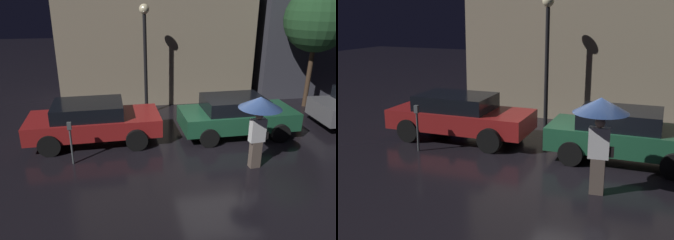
# 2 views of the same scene
# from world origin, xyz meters

# --- Properties ---
(ground_plane) EXTENTS (60.00, 60.00, 0.00)m
(ground_plane) POSITION_xyz_m (0.00, 0.00, 0.00)
(ground_plane) COLOR black
(building_facade_left) EXTENTS (8.67, 3.00, 8.42)m
(building_facade_left) POSITION_xyz_m (-1.27, 6.50, 4.21)
(building_facade_left) COLOR gray
(building_facade_left) RESTS_ON ground
(parked_car_red) EXTENTS (4.47, 2.04, 1.41)m
(parked_car_red) POSITION_xyz_m (-4.02, 1.50, 0.76)
(parked_car_red) COLOR maroon
(parked_car_red) RESTS_ON ground
(parked_car_green) EXTENTS (4.10, 1.98, 1.41)m
(parked_car_green) POSITION_xyz_m (1.01, 1.35, 0.75)
(parked_car_green) COLOR #1E5638
(parked_car_green) RESTS_ON ground
(pedestrian_with_umbrella) EXTENTS (1.20, 1.20, 2.17)m
(pedestrian_with_umbrella) POSITION_xyz_m (0.76, -1.04, 1.77)
(pedestrian_with_umbrella) COLOR #66564C
(pedestrian_with_umbrella) RESTS_ON ground
(parking_meter) EXTENTS (0.12, 0.10, 1.35)m
(parking_meter) POSITION_xyz_m (-4.56, -0.04, 0.83)
(parking_meter) COLOR #4C5154
(parking_meter) RESTS_ON ground
(street_lamp_near) EXTENTS (0.39, 0.39, 4.44)m
(street_lamp_near) POSITION_xyz_m (-1.98, 3.96, 2.97)
(street_lamp_near) COLOR black
(street_lamp_near) RESTS_ON ground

